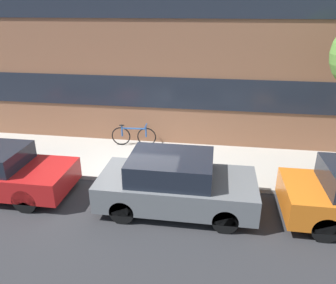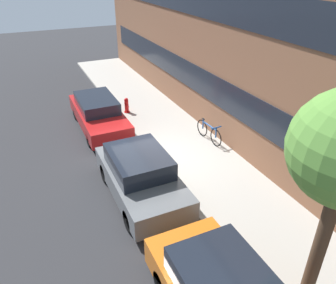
% 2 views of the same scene
% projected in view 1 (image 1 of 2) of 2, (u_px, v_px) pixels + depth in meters
% --- Properties ---
extents(ground_plane, '(56.00, 56.00, 0.00)m').
position_uv_depth(ground_plane, '(133.00, 183.00, 9.60)').
color(ground_plane, '#2B2B2D').
extents(sidewalk_strip, '(28.00, 2.97, 0.11)m').
position_uv_depth(sidewalk_strip, '(144.00, 160.00, 10.94)').
color(sidewalk_strip, '#A8A399').
rests_on(sidewalk_strip, ground_plane).
extents(rowhouse_facade, '(28.00, 1.02, 9.08)m').
position_uv_depth(rowhouse_facade, '(152.00, 14.00, 10.96)').
color(rowhouse_facade, brown).
rests_on(rowhouse_facade, ground_plane).
extents(parked_car_grey, '(3.90, 1.79, 1.44)m').
position_uv_depth(parked_car_grey, '(175.00, 183.00, 8.18)').
color(parked_car_grey, slate).
rests_on(parked_car_grey, ground_plane).
extents(bicycle, '(1.62, 0.44, 0.79)m').
position_uv_depth(bicycle, '(134.00, 135.00, 11.78)').
color(bicycle, black).
rests_on(bicycle, sidewalk_strip).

